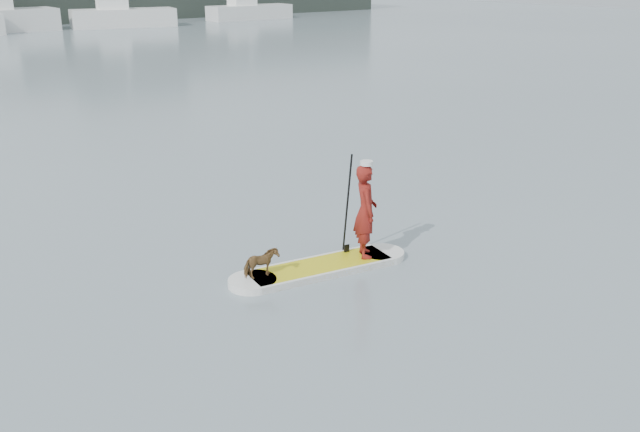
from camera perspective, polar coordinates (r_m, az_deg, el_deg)
ground at (r=16.48m, az=-1.36°, el=2.05°), size 140.00×140.00×0.00m
paddleboard at (r=12.19m, az=-0.00°, el=-4.17°), size 3.27×1.18×0.12m
paddler at (r=12.28m, az=3.66°, el=0.40°), size 0.63×0.71×1.64m
white_cap at (r=12.02m, az=3.75°, el=4.25°), size 0.22×0.22×0.07m
dog at (r=11.64m, az=-4.73°, el=-3.80°), size 0.59×0.30×0.49m
paddle at (r=12.45m, az=2.18°, el=-0.01°), size 0.10×0.30×2.00m
sailboat_e at (r=61.97m, az=-15.52°, el=15.14°), size 8.52×4.24×11.83m
sailboat_f at (r=68.36m, az=-5.69°, el=16.06°), size 8.01×2.46×11.95m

